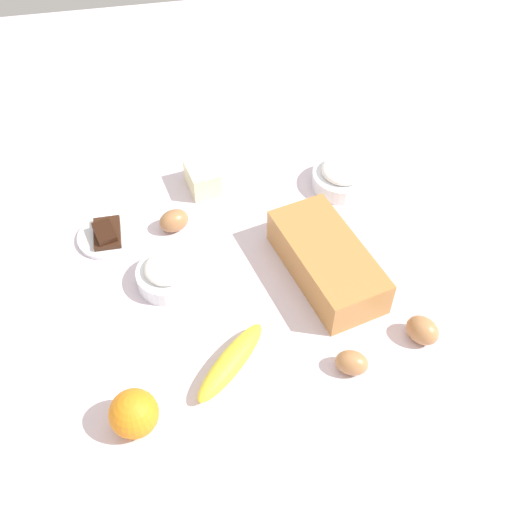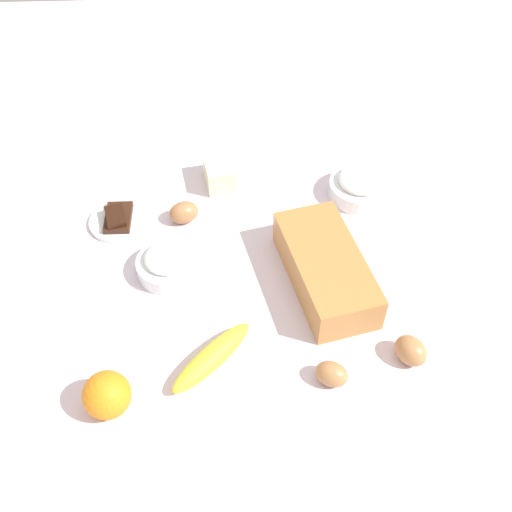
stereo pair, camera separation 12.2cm
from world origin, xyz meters
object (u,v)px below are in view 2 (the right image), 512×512
(flour_bowl, at_px, (168,262))
(banana, at_px, (212,357))
(chocolate_plate, at_px, (119,220))
(sugar_bowl, at_px, (360,186))
(butter_block, at_px, (219,173))
(loaf_pan, at_px, (326,268))
(orange_fruit, at_px, (107,395))
(egg_near_butter, at_px, (332,374))
(egg_beside_bowl, at_px, (184,212))
(egg_loose, at_px, (411,351))

(flour_bowl, height_order, banana, flour_bowl)
(flour_bowl, relative_size, chocolate_plate, 0.97)
(sugar_bowl, relative_size, chocolate_plate, 1.07)
(flour_bowl, height_order, butter_block, same)
(chocolate_plate, bearing_deg, butter_block, 118.62)
(loaf_pan, height_order, orange_fruit, orange_fruit)
(loaf_pan, height_order, butter_block, loaf_pan)
(chocolate_plate, bearing_deg, egg_near_butter, 45.23)
(orange_fruit, distance_m, egg_beside_bowl, 0.46)
(banana, xyz_separation_m, egg_loose, (0.01, 0.36, 0.01))
(loaf_pan, xyz_separation_m, butter_block, (-0.31, -0.21, -0.01))
(orange_fruit, distance_m, egg_loose, 0.54)
(egg_loose, bearing_deg, sugar_bowl, -177.03)
(banana, bearing_deg, chocolate_plate, -150.72)
(sugar_bowl, bearing_deg, egg_near_butter, -14.64)
(loaf_pan, distance_m, egg_loose, 0.23)
(flour_bowl, distance_m, banana, 0.24)
(egg_near_butter, relative_size, egg_loose, 0.93)
(butter_block, distance_m, chocolate_plate, 0.25)
(orange_fruit, bearing_deg, egg_near_butter, 95.06)
(flour_bowl, bearing_deg, butter_block, 158.03)
(loaf_pan, bearing_deg, egg_beside_bowl, -136.86)
(flour_bowl, distance_m, chocolate_plate, 0.18)
(sugar_bowl, bearing_deg, flour_bowl, -63.92)
(flour_bowl, relative_size, egg_loose, 1.98)
(egg_loose, bearing_deg, butter_block, -145.42)
(banana, height_order, egg_near_butter, egg_near_butter)
(loaf_pan, distance_m, butter_block, 0.37)
(chocolate_plate, bearing_deg, orange_fruit, 4.14)
(egg_near_butter, bearing_deg, egg_loose, 105.05)
(flour_bowl, xyz_separation_m, egg_loose, (0.23, 0.45, -0.00))
(loaf_pan, bearing_deg, flour_bowl, -111.73)
(flour_bowl, bearing_deg, orange_fruit, -15.46)
(orange_fruit, height_order, chocolate_plate, orange_fruit)
(butter_block, distance_m, egg_near_butter, 0.57)
(flour_bowl, relative_size, egg_near_butter, 2.13)
(sugar_bowl, distance_m, egg_loose, 0.44)
(flour_bowl, relative_size, butter_block, 1.40)
(flour_bowl, relative_size, banana, 0.66)
(banana, distance_m, egg_near_butter, 0.21)
(banana, bearing_deg, butter_block, 178.02)
(sugar_bowl, xyz_separation_m, egg_loose, (0.44, 0.02, -0.00))
(sugar_bowl, height_order, orange_fruit, orange_fruit)
(egg_near_butter, height_order, egg_beside_bowl, egg_beside_bowl)
(orange_fruit, xyz_separation_m, egg_beside_bowl, (-0.45, 0.11, -0.02))
(sugar_bowl, distance_m, orange_fruit, 0.72)
(banana, height_order, egg_loose, egg_loose)
(banana, xyz_separation_m, egg_near_butter, (0.04, 0.21, 0.00))
(sugar_bowl, bearing_deg, loaf_pan, -23.46)
(orange_fruit, relative_size, egg_near_butter, 1.39)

